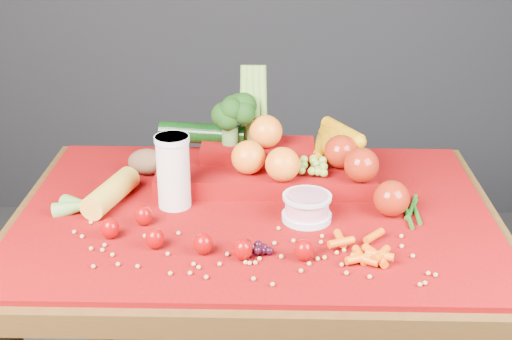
{
  "coord_description": "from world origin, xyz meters",
  "views": [
    {
      "loc": [
        0.04,
        -1.44,
        1.49
      ],
      "look_at": [
        0.0,
        0.02,
        0.85
      ],
      "focal_mm": 50.0,
      "sensor_mm": 36.0,
      "label": 1
    }
  ],
  "objects_px": {
    "yogurt_bowl": "(307,207)",
    "milk_glass": "(173,169)",
    "produce_mound": "(277,159)",
    "table": "(256,250)"
  },
  "relations": [
    {
      "from": "table",
      "to": "yogurt_bowl",
      "type": "height_order",
      "value": "yogurt_bowl"
    },
    {
      "from": "table",
      "to": "milk_glass",
      "type": "xyz_separation_m",
      "value": [
        -0.18,
        0.01,
        0.2
      ]
    },
    {
      "from": "produce_mound",
      "to": "yogurt_bowl",
      "type": "bearing_deg",
      "value": -71.72
    },
    {
      "from": "table",
      "to": "yogurt_bowl",
      "type": "bearing_deg",
      "value": -22.9
    },
    {
      "from": "milk_glass",
      "to": "yogurt_bowl",
      "type": "xyz_separation_m",
      "value": [
        0.3,
        -0.06,
        -0.06
      ]
    },
    {
      "from": "table",
      "to": "yogurt_bowl",
      "type": "xyz_separation_m",
      "value": [
        0.11,
        -0.05,
        0.14
      ]
    },
    {
      "from": "yogurt_bowl",
      "to": "produce_mound",
      "type": "relative_size",
      "value": 0.18
    },
    {
      "from": "yogurt_bowl",
      "to": "milk_glass",
      "type": "bearing_deg",
      "value": 168.23
    },
    {
      "from": "yogurt_bowl",
      "to": "produce_mound",
      "type": "height_order",
      "value": "produce_mound"
    },
    {
      "from": "table",
      "to": "produce_mound",
      "type": "xyz_separation_m",
      "value": [
        0.05,
        0.15,
        0.17
      ]
    }
  ]
}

